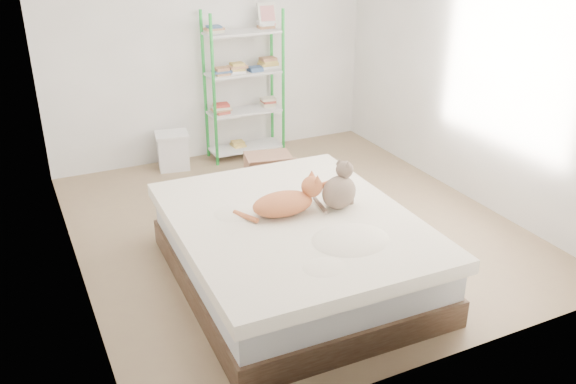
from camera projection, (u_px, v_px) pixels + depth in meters
room at (293, 89)px, 5.13m from camera, size 3.81×4.21×2.61m
bed at (293, 249)px, 4.71m from camera, size 1.77×2.20×0.55m
orange_cat at (283, 201)px, 4.60m from camera, size 0.58×0.33×0.23m
grey_cat at (339, 186)px, 4.68m from camera, size 0.41×0.38×0.37m
shelf_unit at (245, 83)px, 6.97m from camera, size 0.88×0.36×1.74m
cardboard_box at (269, 170)px, 6.45m from camera, size 0.54×0.54×0.38m
white_bin at (173, 150)px, 6.86m from camera, size 0.41×0.37×0.42m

